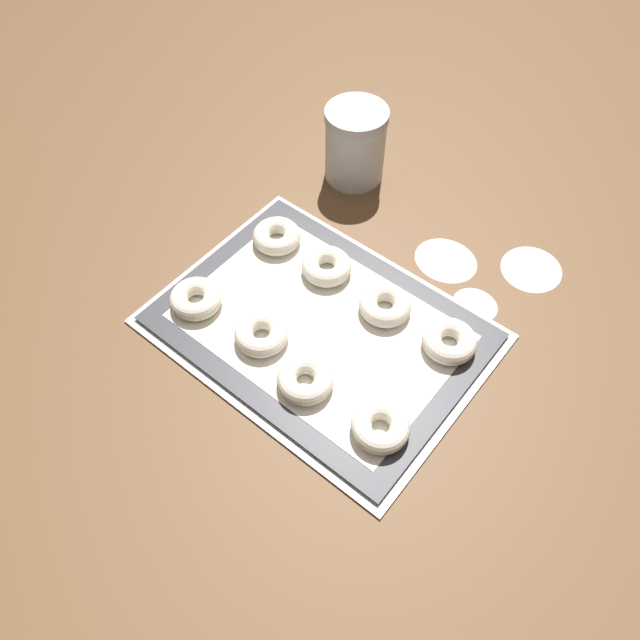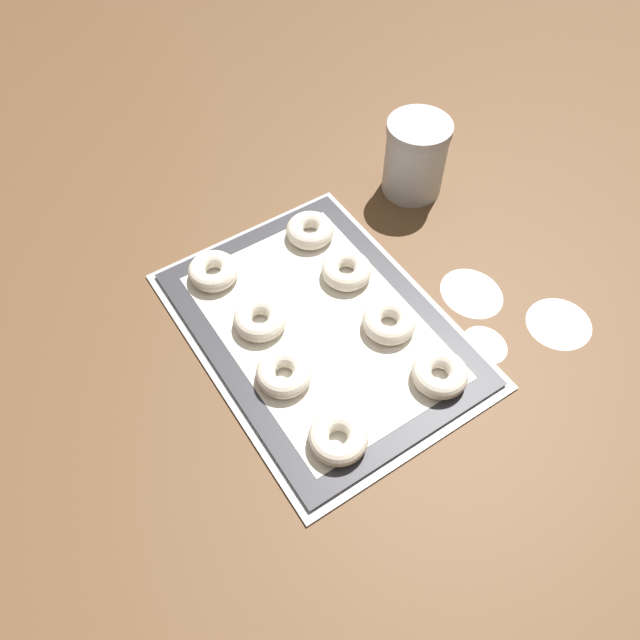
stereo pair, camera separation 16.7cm
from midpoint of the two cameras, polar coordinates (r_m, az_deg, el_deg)
ground_plane at (r=0.96m, az=3.97°, el=-0.92°), size 2.80×2.80×0.00m
baking_tray at (r=0.95m, az=5.01°, el=-1.39°), size 0.49×0.36×0.01m
baking_mat at (r=0.94m, az=5.03°, el=-1.20°), size 0.46×0.34×0.00m
bagel_front_far_left at (r=0.99m, az=-5.07°, el=3.90°), size 0.08×0.08×0.03m
bagel_front_mid_left at (r=0.93m, az=-0.46°, el=-0.56°), size 0.08×0.08×0.03m
bagel_front_mid_right at (r=0.88m, az=2.08°, el=-5.59°), size 0.08×0.08×0.03m
bagel_front_far_right at (r=0.84m, az=7.46°, el=-11.41°), size 0.08×0.08×0.03m
bagel_back_far_left at (r=1.05m, az=3.65°, el=7.69°), size 0.08×0.08×0.03m
bagel_back_mid_left at (r=0.99m, az=7.23°, el=3.97°), size 0.08×0.08×0.03m
bagel_back_mid_right at (r=0.94m, az=11.38°, el=-0.80°), size 0.08×0.08×0.03m
bagel_back_far_right at (r=0.91m, az=16.12°, el=-5.44°), size 0.08×0.08×0.03m
flour_canister at (r=1.14m, az=13.01°, el=13.87°), size 0.11×0.11×0.14m
flour_patch_near at (r=0.99m, az=19.60°, el=-2.72°), size 0.07×0.06×0.00m
flour_patch_far at (r=1.05m, az=25.37°, el=-0.83°), size 0.10×0.10×0.00m
flour_patch_side at (r=1.04m, az=18.23°, el=1.84°), size 0.11×0.09×0.00m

